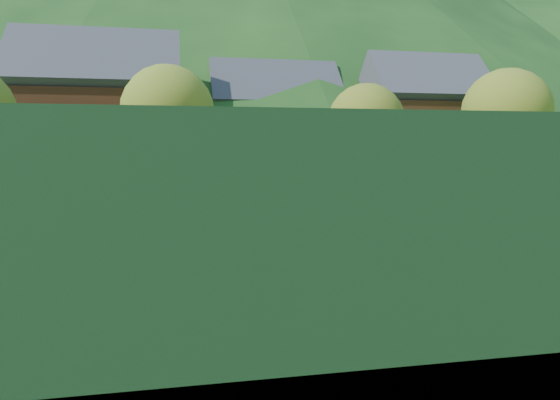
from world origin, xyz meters
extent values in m
plane|color=#32531A|center=(0.00, 0.00, 0.00)|extent=(400.00, 400.00, 0.00)
cube|color=#C1491F|center=(0.00, 0.00, 0.01)|extent=(40.00, 24.00, 0.02)
cone|color=#143613|center=(90.00, 150.00, 47.50)|extent=(260.00, 260.00, 95.00)
imported|color=#1C34B7|center=(-2.60, -2.00, 1.02)|extent=(0.74, 0.50, 2.01)
imported|color=orange|center=(2.23, 2.48, 0.69)|extent=(0.73, 0.62, 1.35)
imported|color=#D05C12|center=(5.64, 2.90, 0.66)|extent=(0.80, 0.48, 1.28)
imported|color=orange|center=(6.37, 2.04, 0.71)|extent=(0.78, 0.64, 1.38)
imported|color=#CF5B12|center=(8.61, 1.43, 0.80)|extent=(1.12, 0.81, 1.56)
sphere|color=#B9DF25|center=(-5.88, -2.98, 0.05)|extent=(0.07, 0.07, 0.07)
sphere|color=#B9DF25|center=(-0.77, -5.28, 0.05)|extent=(0.07, 0.07, 0.07)
sphere|color=#B9DF25|center=(-0.45, -9.36, 0.05)|extent=(0.07, 0.07, 0.07)
sphere|color=#B9DF25|center=(-5.19, -2.60, 0.05)|extent=(0.07, 0.07, 0.07)
sphere|color=#B9DF25|center=(-4.88, -8.09, 0.05)|extent=(0.07, 0.07, 0.07)
sphere|color=#B9DF25|center=(-4.81, -6.08, 0.05)|extent=(0.07, 0.07, 0.07)
sphere|color=#B9DF25|center=(6.21, -2.38, 0.05)|extent=(0.07, 0.07, 0.07)
sphere|color=#B9DF25|center=(-2.97, -3.02, 0.05)|extent=(0.07, 0.07, 0.07)
sphere|color=#B9DF25|center=(-1.32, -5.93, 0.05)|extent=(0.07, 0.07, 0.07)
sphere|color=#B9DF25|center=(5.82, -4.41, 0.05)|extent=(0.07, 0.07, 0.07)
sphere|color=#B9DF25|center=(2.44, -5.27, 0.05)|extent=(0.07, 0.07, 0.07)
sphere|color=#B9DF25|center=(3.92, -2.99, 0.05)|extent=(0.07, 0.07, 0.07)
sphere|color=#B9DF25|center=(6.40, -4.40, 0.05)|extent=(0.07, 0.07, 0.07)
sphere|color=#B9DF25|center=(2.09, -6.14, 0.05)|extent=(0.07, 0.07, 0.07)
cube|color=white|center=(0.00, -5.49, 0.02)|extent=(23.77, 0.06, 0.00)
cube|color=white|center=(0.00, 5.49, 0.02)|extent=(23.77, 0.06, 0.00)
cube|color=white|center=(0.00, -4.12, 0.02)|extent=(23.77, 0.06, 0.00)
cube|color=white|center=(0.00, 4.12, 0.02)|extent=(23.77, 0.06, 0.00)
cube|color=white|center=(-6.40, 0.00, 0.02)|extent=(0.06, 8.23, 0.00)
cube|color=white|center=(6.40, 0.00, 0.02)|extent=(0.06, 8.23, 0.00)
cube|color=white|center=(0.00, 0.00, 0.02)|extent=(12.80, 0.06, 0.00)
cube|color=white|center=(0.00, 0.00, 0.02)|extent=(0.06, 10.97, 0.00)
cube|color=black|center=(0.00, 0.00, 0.47)|extent=(0.03, 11.97, 0.90)
cube|color=white|center=(0.00, 0.00, 0.94)|extent=(0.05, 11.97, 0.06)
cylinder|color=black|center=(0.00, -5.99, 0.57)|extent=(0.10, 0.10, 1.10)
cylinder|color=black|center=(0.00, 5.99, 0.57)|extent=(0.10, 0.10, 1.10)
cube|color=black|center=(0.00, 12.00, 1.52)|extent=(40.00, 0.05, 3.00)
cube|color=#1A5B25|center=(0.00, 12.00, 0.52)|extent=(40.40, 0.05, 1.00)
cube|color=beige|center=(-10.00, 30.00, 1.44)|extent=(12.00, 9.00, 2.88)
cube|color=#371C0F|center=(-10.00, 30.00, 5.12)|extent=(12.24, 9.18, 4.48)
cube|color=#3D3D45|center=(-10.00, 30.00, 7.96)|extent=(13.80, 9.93, 9.93)
cube|color=beige|center=(6.00, 34.00, 1.26)|extent=(11.00, 8.00, 2.52)
cube|color=#341F0E|center=(6.00, 34.00, 4.48)|extent=(11.22, 8.16, 3.92)
cube|color=#3C3C43|center=(6.00, 34.00, 7.04)|extent=(12.65, 8.82, 8.82)
cube|color=beige|center=(20.00, 30.00, 1.35)|extent=(10.00, 8.00, 2.70)
cube|color=#3B2210|center=(20.00, 30.00, 4.80)|extent=(10.20, 8.16, 4.20)
cube|color=#414148|center=(20.00, 30.00, 7.50)|extent=(11.50, 8.82, 8.82)
cylinder|color=#3E2619|center=(-4.00, 20.00, 1.44)|extent=(0.36, 0.36, 2.88)
sphere|color=#4F761F|center=(-4.00, 20.00, 5.20)|extent=(6.40, 6.40, 6.40)
cylinder|color=#41281A|center=(10.00, 19.00, 1.26)|extent=(0.36, 0.36, 2.52)
sphere|color=#4E6E1D|center=(10.00, 19.00, 4.55)|extent=(5.60, 5.60, 5.60)
cylinder|color=#3D2618|center=(22.00, 20.00, 1.53)|extent=(0.36, 0.36, 3.06)
sphere|color=#51711E|center=(22.00, 20.00, 5.53)|extent=(6.80, 6.80, 6.80)
camera|label=1|loc=(-3.12, -15.53, 2.74)|focal=32.00mm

